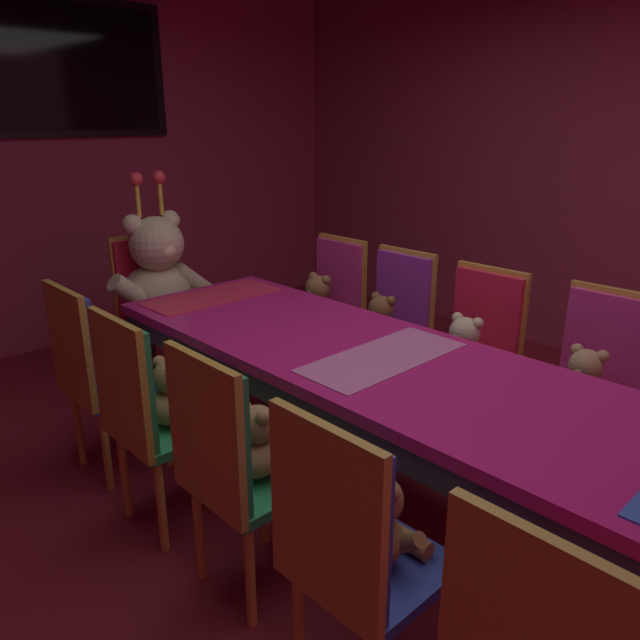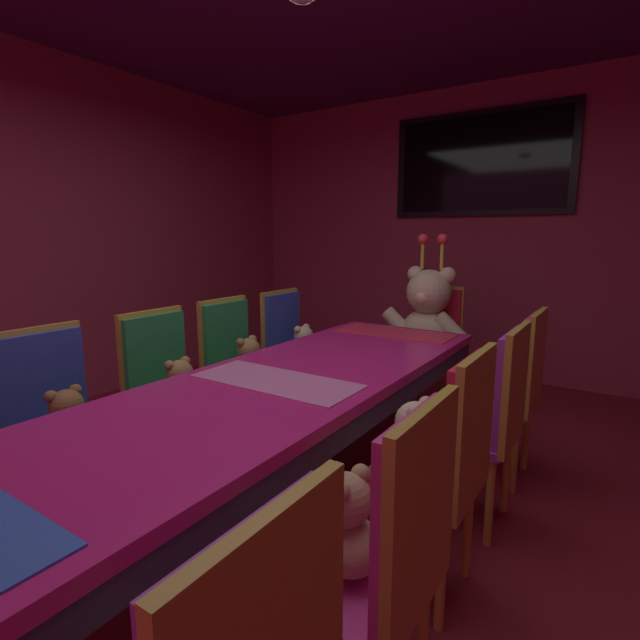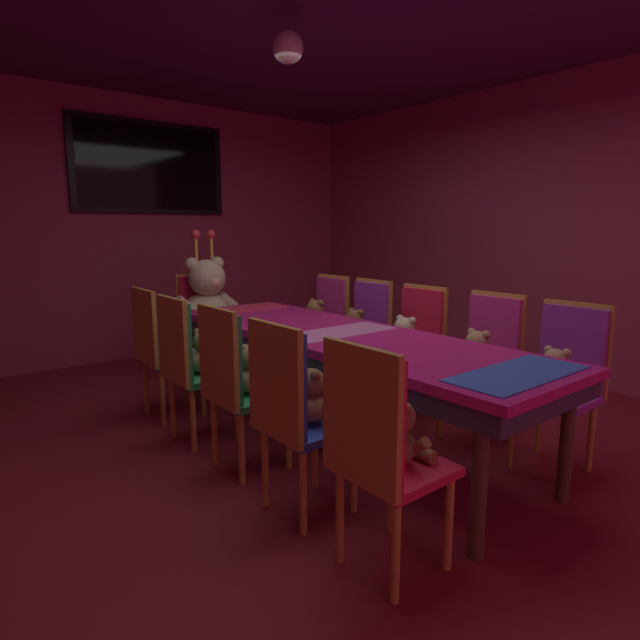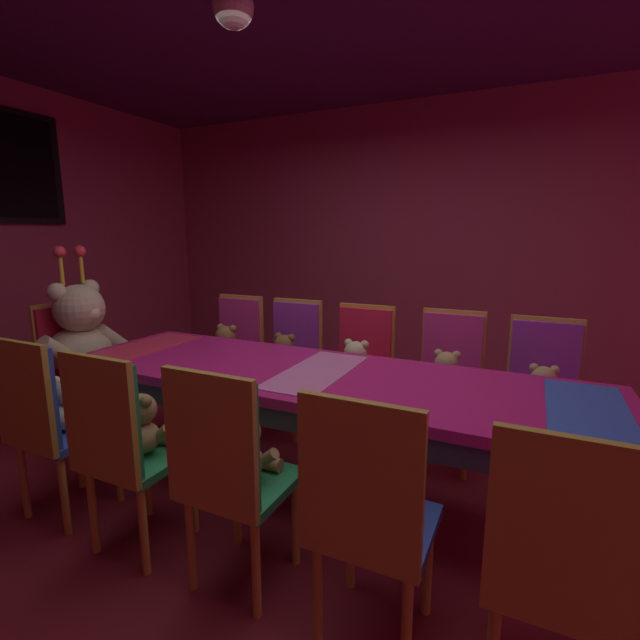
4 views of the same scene
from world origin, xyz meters
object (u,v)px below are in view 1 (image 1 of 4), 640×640
(teddy_left_2, at_px, (259,445))
(chair_left_4, at_px, (89,364))
(banquet_table, at_px, (383,376))
(throne_chair, at_px, (149,294))
(teddy_left_1, at_px, (380,523))
(teddy_right_1, at_px, (583,385))
(chair_right_1, at_px, (597,374))
(chair_right_3, at_px, (396,317))
(king_teddy_bear, at_px, (160,275))
(chair_left_1, at_px, (345,541))
(teddy_left_3, at_px, (173,396))
(chair_left_2, at_px, (226,455))
(teddy_right_4, at_px, (317,303))
(chair_right_2, at_px, (479,342))
(teddy_left_4, at_px, (118,359))
(teddy_right_3, at_px, (380,324))
(teddy_right_2, at_px, (463,350))
(wall_tv, at_px, (56,67))
(chair_right_4, at_px, (333,298))
(chair_left_3, at_px, (141,404))

(teddy_left_2, bearing_deg, chair_left_4, 96.94)
(banquet_table, xyz_separation_m, throne_chair, (0.00, 2.04, -0.06))
(teddy_left_1, bearing_deg, teddy_right_1, 0.39)
(chair_right_1, height_order, chair_right_3, same)
(teddy_left_1, height_order, king_teddy_bear, king_teddy_bear)
(chair_left_4, distance_m, throne_chair, 1.20)
(chair_left_1, relative_size, teddy_left_2, 3.27)
(teddy_left_3, distance_m, king_teddy_bear, 1.47)
(chair_left_2, height_order, teddy_left_3, chair_left_2)
(chair_left_1, distance_m, teddy_left_2, 0.62)
(teddy_left_2, relative_size, teddy_right_4, 0.89)
(chair_right_2, relative_size, king_teddy_bear, 1.05)
(chair_right_2, bearing_deg, chair_right_3, -92.39)
(teddy_left_4, xyz_separation_m, teddy_right_3, (1.33, -0.54, 0.01))
(teddy_left_4, relative_size, chair_right_1, 0.31)
(teddy_right_2, distance_m, king_teddy_bear, 1.96)
(chair_left_1, distance_m, teddy_right_4, 2.27)
(chair_left_2, xyz_separation_m, teddy_left_2, (0.14, 0.00, -0.02))
(teddy_left_4, bearing_deg, teddy_left_1, -90.94)
(banquet_table, bearing_deg, king_teddy_bear, 90.00)
(chair_left_1, height_order, teddy_right_4, chair_left_1)
(chair_left_2, distance_m, teddy_right_1, 1.60)
(chair_right_1, distance_m, chair_right_3, 1.17)
(chair_left_1, distance_m, chair_right_3, 2.02)
(chair_left_4, height_order, wall_tv, wall_tv)
(throne_chair, bearing_deg, chair_left_2, -21.63)
(chair_left_1, xyz_separation_m, teddy_left_4, (0.17, 1.72, -0.02))
(teddy_left_4, distance_m, throne_chair, 1.11)
(throne_chair, distance_m, wall_tv, 1.80)
(teddy_right_1, height_order, throne_chair, throne_chair)
(chair_right_4, distance_m, throne_chair, 1.23)
(chair_left_4, bearing_deg, teddy_left_2, -83.06)
(teddy_right_1, bearing_deg, throne_chair, -75.22)
(chair_left_2, bearing_deg, chair_left_4, 89.66)
(teddy_left_2, distance_m, chair_right_4, 1.85)
(chair_left_3, height_order, teddy_right_1, chair_left_3)
(teddy_right_4, bearing_deg, chair_right_2, 96.32)
(teddy_right_3, xyz_separation_m, wall_tv, (-0.67, 2.51, 1.46))
(teddy_right_1, relative_size, teddy_right_4, 0.93)
(chair_left_1, distance_m, teddy_left_3, 1.17)
(throne_chair, bearing_deg, wall_tv, 180.00)
(king_teddy_bear, bearing_deg, chair_left_4, -47.61)
(chair_left_4, bearing_deg, chair_right_3, -18.55)
(chair_left_1, xyz_separation_m, chair_right_1, (1.66, 0.01, 0.00))
(chair_right_3, height_order, throne_chair, same)
(teddy_left_2, relative_size, chair_right_3, 0.31)
(chair_left_3, bearing_deg, chair_right_4, 18.39)
(chair_right_1, height_order, throne_chair, same)
(teddy_left_1, relative_size, chair_left_4, 0.31)
(chair_left_2, distance_m, teddy_right_2, 1.45)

